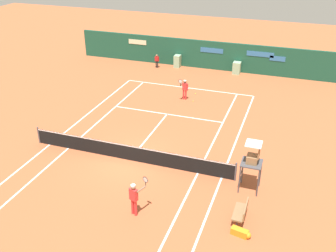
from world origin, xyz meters
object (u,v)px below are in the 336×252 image
Objects in this scene: player_bench at (242,211)px; ball_kid_centre_post at (157,60)px; tennis_ball_by_sideline at (193,101)px; umpire_chair at (252,160)px; player_on_baseline at (185,88)px; tennis_ball_mid_court at (195,94)px; equipment_bag at (242,233)px; player_near_side at (134,196)px.

ball_kid_centre_post is (-11.08, 18.62, 0.22)m from player_bench.
tennis_ball_by_sideline is (5.38, -6.53, -0.70)m from ball_kid_centre_post.
umpire_chair is at bearing 116.04° from ball_kid_centre_post.
player_on_baseline is at bearing 117.88° from ball_kid_centre_post.
umpire_chair reaches higher than player_on_baseline.
umpire_chair is at bearing -62.03° from tennis_ball_mid_court.
umpire_chair is 3.77m from equipment_bag.
player_on_baseline is at bearing 33.16° from umpire_chair.
player_near_side is 14.86m from tennis_ball_mid_court.
tennis_ball_by_sideline is at bearing -81.32° from tennis_ball_mid_court.
player_bench reaches higher than equipment_bag.
player_bench is 1.07m from equipment_bag.
tennis_ball_by_sideline is (-5.69, 9.65, -1.67)m from umpire_chair.
player_near_side is 20.82m from ball_kid_centre_post.
player_bench is at bearing 101.33° from equipment_bag.
player_bench is at bearing -66.43° from tennis_ball_mid_court.
umpire_chair reaches higher than equipment_bag.
tennis_ball_by_sideline is at bearing 114.26° from equipment_bag.
equipment_bag is at bearing 21.91° from player_near_side.
player_on_baseline is 1.41× the size of ball_kid_centre_post.
umpire_chair is at bearing 93.46° from equipment_bag.
equipment_bag is 15.82m from tennis_ball_mid_court.
ball_kid_centre_post is (-4.65, 6.34, -0.21)m from player_on_baseline.
player_bench is 4.84m from player_near_side.
player_bench is 1.02× the size of ball_kid_centre_post.
player_bench is at bearing 112.41° from ball_kid_centre_post.
umpire_chair is 2.06× the size of player_bench.
ball_kid_centre_post is at bearing 34.39° from umpire_chair.
ball_kid_centre_post is (-6.41, 19.81, -0.27)m from player_near_side.
ball_kid_centre_post is (-11.28, 19.61, 0.57)m from equipment_bag.
player_on_baseline is 1.18m from tennis_ball_by_sideline.
player_bench is at bearing 33.94° from player_near_side.
tennis_ball_by_sideline is at bearing 114.06° from player_near_side.
tennis_ball_mid_court is at bearing 27.97° from umpire_chair.
player_on_baseline is 7.86m from ball_kid_centre_post.
player_bench is at bearing -64.77° from tennis_ball_by_sideline.
player_bench is 18.99× the size of tennis_ball_mid_court.
tennis_ball_by_sideline is at bearing 121.17° from ball_kid_centre_post.
player_near_side reaches higher than ball_kid_centre_post.
player_near_side is (-4.87, -0.19, 0.84)m from equipment_bag.
player_on_baseline reaches higher than equipment_bag.
player_near_side is 1.48× the size of ball_kid_centre_post.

